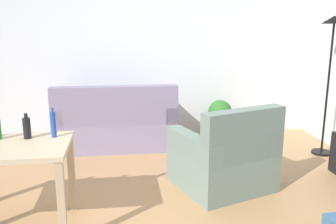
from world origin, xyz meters
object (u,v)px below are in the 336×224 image
object	(u,v)px
armchair	(225,159)
bottle_dark	(27,128)
torchiere_lamp	(332,48)
potted_plant	(220,115)
bottle_blue	(53,124)
couch	(116,126)

from	to	relation	value
armchair	bottle_dark	world-z (taller)	bottle_dark
torchiere_lamp	potted_plant	size ratio (longest dim) A/B	3.18
bottle_dark	bottle_blue	world-z (taller)	bottle_blue
bottle_dark	torchiere_lamp	bearing A→B (deg)	20.52
armchair	potted_plant	bearing A→B (deg)	-123.38
armchair	couch	bearing A→B (deg)	-72.86
torchiere_lamp	potted_plant	xyz separation A→B (m)	(-1.17, 0.95, -1.08)
torchiere_lamp	armchair	world-z (taller)	torchiere_lamp
potted_plant	armchair	distance (m)	1.88
armchair	bottle_blue	distance (m)	1.80
torchiere_lamp	bottle_dark	distance (m)	3.75
couch	torchiere_lamp	world-z (taller)	torchiere_lamp
torchiere_lamp	bottle_blue	size ratio (longest dim) A/B	6.86
bottle_dark	bottle_blue	bearing A→B (deg)	2.61
couch	bottle_blue	bearing A→B (deg)	75.28
torchiere_lamp	armchair	bearing A→B (deg)	-151.10
torchiere_lamp	potted_plant	world-z (taller)	torchiere_lamp
torchiere_lamp	bottle_dark	world-z (taller)	torchiere_lamp
potted_plant	couch	bearing A→B (deg)	-168.84
couch	bottle_blue	world-z (taller)	bottle_blue
armchair	bottle_blue	world-z (taller)	bottle_blue
bottle_blue	armchair	bearing A→B (deg)	13.87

